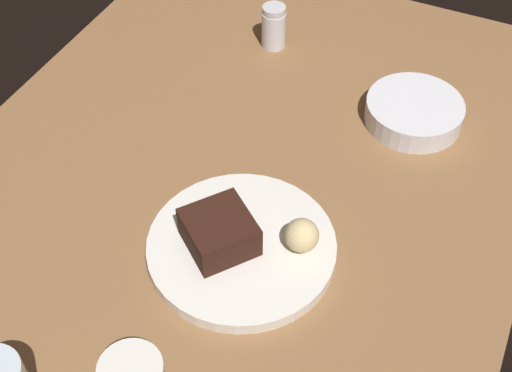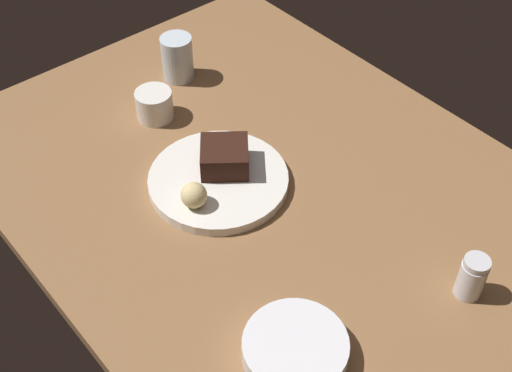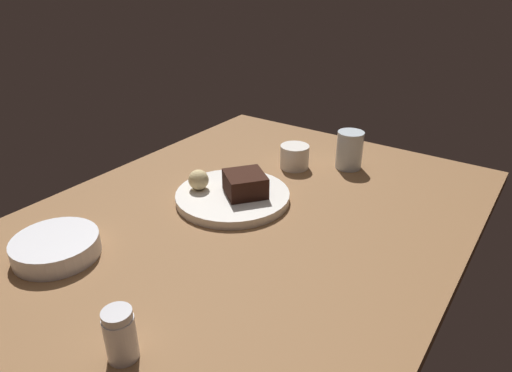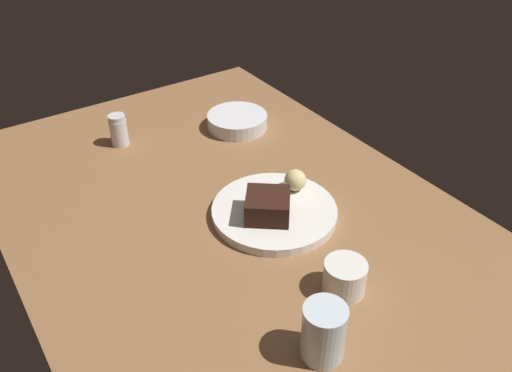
# 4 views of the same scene
# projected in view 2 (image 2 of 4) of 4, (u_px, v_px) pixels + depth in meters

# --- Properties ---
(dining_table) EXTENTS (1.20, 0.84, 0.03)m
(dining_table) POSITION_uv_depth(u_px,v_px,m) (277.00, 198.00, 1.24)
(dining_table) COLOR brown
(dining_table) RESTS_ON ground
(dessert_plate) EXTENTS (0.25, 0.25, 0.02)m
(dessert_plate) POSITION_uv_depth(u_px,v_px,m) (218.00, 180.00, 1.24)
(dessert_plate) COLOR white
(dessert_plate) RESTS_ON dining_table
(chocolate_cake_slice) EXTENTS (0.12, 0.12, 0.05)m
(chocolate_cake_slice) POSITION_uv_depth(u_px,v_px,m) (225.00, 157.00, 1.24)
(chocolate_cake_slice) COLOR black
(chocolate_cake_slice) RESTS_ON dessert_plate
(bread_roll) EXTENTS (0.05, 0.05, 0.05)m
(bread_roll) POSITION_uv_depth(u_px,v_px,m) (194.00, 195.00, 1.17)
(bread_roll) COLOR #DBC184
(bread_roll) RESTS_ON dessert_plate
(salt_shaker) EXTENTS (0.04, 0.04, 0.08)m
(salt_shaker) POSITION_uv_depth(u_px,v_px,m) (472.00, 277.00, 1.05)
(salt_shaker) COLOR silver
(salt_shaker) RESTS_ON dining_table
(water_glass) EXTENTS (0.07, 0.07, 0.10)m
(water_glass) POSITION_uv_depth(u_px,v_px,m) (177.00, 58.00, 1.44)
(water_glass) COLOR silver
(water_glass) RESTS_ON dining_table
(side_bowl) EXTENTS (0.15, 0.15, 0.04)m
(side_bowl) POSITION_uv_depth(u_px,v_px,m) (295.00, 349.00, 0.98)
(side_bowl) COLOR silver
(side_bowl) RESTS_ON dining_table
(coffee_cup) EXTENTS (0.07, 0.07, 0.06)m
(coffee_cup) POSITION_uv_depth(u_px,v_px,m) (154.00, 105.00, 1.36)
(coffee_cup) COLOR silver
(coffee_cup) RESTS_ON dining_table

